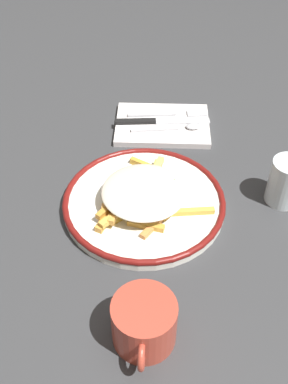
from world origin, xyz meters
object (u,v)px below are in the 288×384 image
Objects in this scene: plate at (144,202)px; knife at (154,121)px; spoon at (178,127)px; fork at (168,114)px; napkin at (162,125)px; water_glass at (286,182)px; fries_heap at (143,193)px; coffee_mug at (144,323)px.

knife is (-0.25, 0.01, 0.00)m from plate.
spoon is at bearing 165.43° from plate.
plate reaches higher than fork.
knife is at bearing -84.09° from napkin.
fork is (-0.03, 0.01, 0.01)m from napkin.
water_glass reaches higher than plate.
knife reaches higher than napkin.
fries_heap is 0.24m from spoon.
fork is 0.54m from coffee_mug.
water_glass is (0.22, 0.23, 0.04)m from napkin.
spoon is 1.32× the size of coffee_mug.
coffee_mug is at bearing -4.91° from spoon.
spoon is at bearing 165.66° from fries_heap.
knife is 0.33m from water_glass.
fries_heap is at bearing -7.47° from fork.
knife is 0.51m from coffee_mug.
napkin is 0.04m from spoon.
fork is at bearing 135.42° from knife.
water_glass is 0.38m from coffee_mug.
spoon is 1.72× the size of water_glass.
coffee_mug is (0.54, -0.02, 0.02)m from fork.
plate is at bearing -1.39° from knife.
plate is 3.35× the size of water_glass.
knife is (-0.25, 0.01, -0.02)m from fries_heap.
fork is 0.84× the size of knife.
fries_heap is 0.26m from water_glass.
fork reaches higher than napkin.
spoon is (-0.23, 0.06, 0.01)m from plate.
plate is 1.33× the size of fries_heap.
coffee_mug is at bearing -2.08° from fork.
knife reaches higher than fork.
water_glass is 0.76× the size of coffee_mug.
spoon reaches higher than fork.
water_glass is at bearing 45.49° from spoon.
coffee_mug is (0.51, -0.01, 0.03)m from napkin.
coffee_mug is (0.30, -0.24, -0.01)m from water_glass.
napkin is (-0.26, 0.03, -0.03)m from fries_heap.
fries_heap is at bearing -5.64° from napkin.
plate is 1.95× the size of spoon.
spoon reaches higher than napkin.
spoon is (0.02, 0.05, 0.00)m from knife.
water_glass is at bearing 49.45° from knife.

